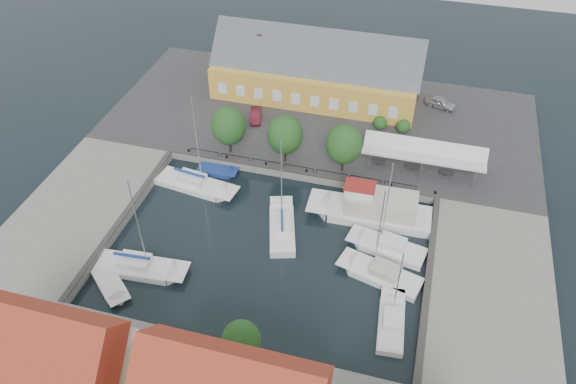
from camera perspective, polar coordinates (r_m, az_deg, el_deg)
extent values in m
plane|color=black|center=(59.67, -1.53, -4.73)|extent=(140.00, 140.00, 0.00)
cube|color=#2D2D30|center=(76.67, 3.39, 7.48)|extent=(56.00, 26.00, 1.00)
cube|color=slate|center=(66.34, -20.60, -1.72)|extent=(12.00, 24.00, 1.00)
cube|color=slate|center=(57.39, 19.73, -9.65)|extent=(12.00, 24.00, 1.00)
cube|color=#383533|center=(66.31, 0.98, 2.06)|extent=(56.00, 0.60, 0.12)
cube|color=#383533|center=(63.18, -16.41, -2.32)|extent=(0.60, 24.00, 0.12)
cube|color=#383533|center=(56.32, 14.13, -8.38)|extent=(0.60, 24.00, 0.12)
cylinder|color=black|center=(70.46, -10.07, 4.15)|extent=(0.24, 0.24, 0.40)
cylinder|color=black|center=(68.73, -6.24, 3.53)|extent=(0.24, 0.24, 0.40)
cylinder|color=black|center=(67.33, -2.25, 2.87)|extent=(0.24, 0.24, 0.40)
cylinder|color=black|center=(66.27, 1.89, 2.16)|extent=(0.24, 0.24, 0.40)
cylinder|color=black|center=(65.58, 6.13, 1.43)|extent=(0.24, 0.24, 0.40)
cylinder|color=black|center=(65.27, 10.44, 0.68)|extent=(0.24, 0.24, 0.40)
cylinder|color=black|center=(65.34, 14.76, -0.08)|extent=(0.24, 0.24, 0.40)
cube|color=gold|center=(79.76, 2.86, 11.25)|extent=(28.00, 10.00, 4.50)
cube|color=#474C51|center=(78.09, 2.94, 13.48)|extent=(28.56, 7.60, 7.60)
cube|color=gold|center=(87.42, -2.81, 13.70)|extent=(6.00, 6.00, 3.50)
cube|color=brown|center=(79.16, -2.87, 15.37)|extent=(0.60, 0.60, 1.20)
cube|color=silver|center=(66.84, 13.66, 3.95)|extent=(14.00, 4.00, 0.25)
cylinder|color=silver|center=(66.34, 8.23, 3.01)|extent=(0.10, 0.10, 2.70)
cylinder|color=silver|center=(69.22, 8.71, 4.77)|extent=(0.10, 0.10, 2.70)
cylinder|color=silver|center=(66.20, 13.35, 2.12)|extent=(0.10, 0.10, 2.70)
cylinder|color=silver|center=(69.09, 13.62, 3.92)|extent=(0.10, 0.10, 2.70)
cylinder|color=silver|center=(66.60, 18.44, 1.21)|extent=(0.10, 0.10, 2.70)
cylinder|color=silver|center=(69.47, 18.50, 3.03)|extent=(0.10, 0.10, 2.70)
cylinder|color=black|center=(69.26, -5.90, 4.77)|extent=(0.30, 0.30, 2.10)
ellipsoid|color=#1A4719|center=(67.64, -6.06, 6.71)|extent=(4.20, 4.20, 4.83)
cylinder|color=black|center=(67.41, -0.29, 3.87)|extent=(0.30, 0.30, 2.10)
ellipsoid|color=#1A4719|center=(65.74, -0.30, 5.84)|extent=(4.20, 4.20, 4.83)
cylinder|color=black|center=(66.25, 5.56, 2.89)|extent=(0.30, 0.30, 2.10)
ellipsoid|color=#1A4719|center=(64.55, 5.72, 4.87)|extent=(4.20, 4.20, 4.83)
imported|color=#ACAFB4|center=(80.36, 15.27, 8.75)|extent=(4.53, 2.96, 1.43)
imported|color=#55131F|center=(75.21, -3.31, 7.78)|extent=(2.36, 4.10, 1.28)
cube|color=white|center=(60.00, -0.60, -4.19)|extent=(4.53, 7.42, 1.50)
cube|color=white|center=(60.07, -0.62, -3.07)|extent=(4.84, 8.72, 0.08)
cube|color=white|center=(59.25, -0.61, -3.22)|extent=(2.51, 3.18, 0.90)
cylinder|color=silver|center=(57.00, -0.67, 1.05)|extent=(0.12, 0.12, 10.44)
cube|color=navy|center=(58.61, -0.62, -2.81)|extent=(1.23, 3.39, 0.22)
cube|color=white|center=(62.66, 9.27, -2.54)|extent=(11.16, 4.49, 1.80)
cube|color=white|center=(62.05, 8.11, -1.71)|extent=(13.36, 4.39, 0.08)
cube|color=#B9B2A7|center=(61.32, 9.47, -1.18)|extent=(7.69, 3.76, 2.20)
cube|color=white|center=(60.48, 7.29, 0.17)|extent=(3.11, 2.37, 1.20)
cube|color=maroon|center=(60.06, 7.34, 0.64)|extent=(3.39, 2.50, 0.10)
cube|color=white|center=(59.28, 10.56, -5.95)|extent=(7.08, 4.07, 1.30)
cube|color=white|center=(58.91, 9.88, -5.23)|extent=(8.36, 4.22, 0.08)
cube|color=white|center=(58.48, 10.54, -5.12)|extent=(2.99, 2.40, 0.90)
cylinder|color=silver|center=(55.44, 9.99, -1.37)|extent=(0.12, 0.12, 10.40)
cube|color=white|center=(56.65, 9.92, -8.70)|extent=(7.36, 4.53, 1.30)
cube|color=white|center=(56.29, 9.19, -7.93)|extent=(8.65, 4.77, 0.08)
cube|color=#B9B2A7|center=(55.82, 9.89, -7.87)|extent=(3.15, 2.58, 0.90)
cylinder|color=silver|center=(52.71, 9.26, -4.07)|extent=(0.12, 0.12, 10.28)
cube|color=white|center=(53.05, 10.37, -13.51)|extent=(2.77, 5.98, 1.30)
cube|color=white|center=(52.94, 10.50, -12.44)|extent=(2.77, 7.13, 0.08)
cube|color=white|center=(52.22, 10.53, -12.64)|extent=(1.75, 2.44, 0.90)
cylinder|color=silver|center=(50.10, 11.08, -9.29)|extent=(0.12, 0.12, 8.12)
cube|color=white|center=(66.94, -9.83, 0.67)|extent=(8.45, 4.03, 1.30)
cube|color=white|center=(66.04, -9.14, 0.90)|extent=(10.05, 4.14, 0.08)
cube|color=white|center=(66.12, -9.79, 1.38)|extent=(3.49, 2.42, 0.90)
cylinder|color=silver|center=(62.19, -9.22, 4.91)|extent=(0.12, 0.12, 11.85)
cube|color=navy|center=(65.75, -10.01, 1.93)|extent=(4.05, 0.78, 0.22)
cube|color=white|center=(58.72, -15.27, -7.54)|extent=(7.78, 3.45, 1.30)
cube|color=white|center=(57.86, -14.53, -7.25)|extent=(9.29, 3.44, 0.08)
cube|color=white|center=(57.81, -15.29, -6.82)|extent=(3.17, 2.19, 0.90)
cylinder|color=silver|center=(53.76, -14.94, -3.40)|extent=(0.12, 0.12, 11.17)
cube|color=navy|center=(57.35, -15.60, -6.28)|extent=(3.80, 0.50, 0.22)
cube|color=white|center=(58.09, -17.66, -8.88)|extent=(4.79, 4.52, 0.90)
cube|color=white|center=(57.36, -17.56, -8.93)|extent=(5.42, 5.04, 0.08)
cube|color=navy|center=(68.56, -7.50, 2.08)|extent=(4.08, 2.12, 0.80)
cube|color=navy|center=(68.13, -7.14, 2.31)|extent=(4.88, 2.07, 0.08)
cube|color=beige|center=(47.40, -22.54, -17.56)|extent=(11.00, 8.00, 7.00)
cube|color=#A93A24|center=(43.67, -24.15, -14.20)|extent=(11.33, 6.50, 6.50)
cube|color=brown|center=(41.37, -22.24, -13.88)|extent=(0.60, 0.60, 0.80)
cube|color=brown|center=(37.31, -10.86, -17.14)|extent=(0.70, 0.70, 1.00)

